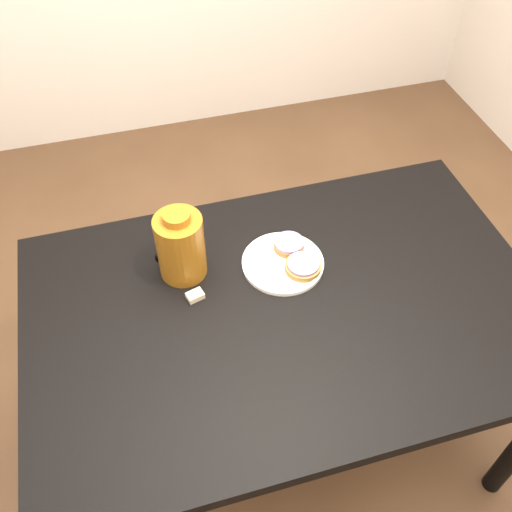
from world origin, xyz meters
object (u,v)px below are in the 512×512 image
Objects in this scene: bagel_front at (303,266)px; bagel_package at (181,246)px; mug at (185,258)px; teabag_pouch at (195,296)px; table at (286,323)px; bagel_back at (289,245)px; plate at (283,262)px.

bagel_front is 0.34m from bagel_package.
mug reaches higher than teabag_pouch.
table is 0.17m from bagel_front.
table is 0.27m from teabag_pouch.
mug reaches higher than table.
mug reaches higher than bagel_front.
table is 0.23m from bagel_back.
bagel_package is at bearing 163.17° from bagel_front.
mug is (-0.24, 0.20, 0.13)m from table.
teabag_pouch is (-0.31, -0.01, -0.02)m from bagel_front.
mug is at bearing 167.96° from plate.
plate is 0.30m from bagel_package.
bagel_back is at bearing -1.46° from bagel_package.
teabag_pouch is at bearing 158.65° from table.
mug is (-0.31, 0.10, 0.02)m from bagel_front.
table is at bearing -38.71° from bagel_package.
bagel_back is 0.32m from bagel_package.
bagel_back is at bearing 8.91° from mug.
table is 6.31× the size of bagel_package.
teabag_pouch is (-0.30, -0.10, -0.02)m from bagel_back.
plate is at bearing -1.11° from mug.
table is 10.43× the size of bagel_front.
mug is 0.61× the size of bagel_package.
bagel_front is 2.98× the size of teabag_pouch.
bagel_package is (-0.32, 0.10, 0.08)m from bagel_front.
teabag_pouch is (-0.27, -0.05, 0.00)m from plate.
bagel_front is at bearing -43.54° from plate.
plate reaches higher than table.
plate is at bearing -11.16° from bagel_package.
bagel_package is at bearing 168.84° from plate.
teabag_pouch is at bearing -84.10° from bagel_package.
bagel_front reaches higher than table.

